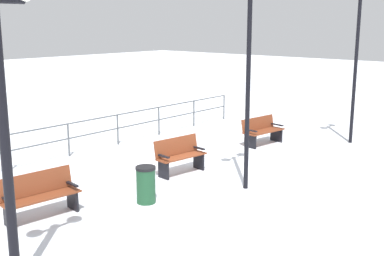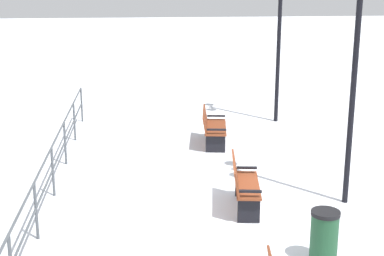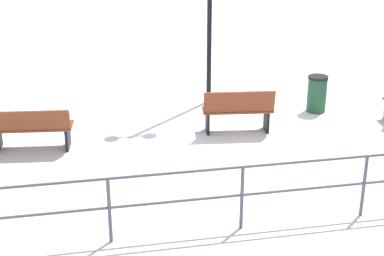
{
  "view_description": "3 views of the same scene",
  "coord_description": "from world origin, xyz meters",
  "views": [
    {
      "loc": [
        8.18,
        -8.89,
        3.83
      ],
      "look_at": [
        -0.93,
        1.55,
        0.81
      ],
      "focal_mm": 45.56,
      "sensor_mm": 36.0,
      "label": 1
    },
    {
      "loc": [
        -1.74,
        -9.77,
        4.31
      ],
      "look_at": [
        -0.77,
        2.02,
        0.99
      ],
      "focal_mm": 54.74,
      "sensor_mm": 36.0,
      "label": 2
    },
    {
      "loc": [
        -10.45,
        3.02,
        4.41
      ],
      "look_at": [
        -1.22,
        1.18,
        0.66
      ],
      "focal_mm": 54.32,
      "sensor_mm": 36.0,
      "label": 3
    }
  ],
  "objects": [
    {
      "name": "lamppost_far",
      "position": [
        1.96,
        6.07,
        3.57
      ],
      "size": [
        0.3,
        0.97,
        4.91
      ],
      "color": "black",
      "rests_on": "ground"
    },
    {
      "name": "waterfront_railing",
      "position": [
        -3.53,
        0.0,
        0.66
      ],
      "size": [
        0.05,
        12.99,
        0.99
      ],
      "color": "#4C5156",
      "rests_on": "ground"
    },
    {
      "name": "lamppost_middle",
      "position": [
        1.96,
        0.16,
        3.88
      ],
      "size": [
        0.3,
        1.04,
        5.31
      ],
      "color": "black",
      "rests_on": "ground"
    },
    {
      "name": "lamppost_near",
      "position": [
        1.96,
        -5.69,
        3.07
      ],
      "size": [
        0.32,
        1.2,
        4.41
      ],
      "color": "black",
      "rests_on": "ground"
    },
    {
      "name": "trash_bin",
      "position": [
        0.87,
        -2.03,
        0.41
      ],
      "size": [
        0.43,
        0.43,
        0.81
      ],
      "color": "#1E4C2D",
      "rests_on": "ground"
    },
    {
      "name": "bench_nearest",
      "position": [
        -0.13,
        -3.98,
        0.47
      ],
      "size": [
        0.66,
        1.6,
        0.9
      ],
      "rotation": [
        0.0,
        0.0,
        -0.1
      ],
      "color": "brown",
      "rests_on": "ground"
    },
    {
      "name": "ground_plane",
      "position": [
        0.0,
        0.0,
        0.0
      ],
      "size": [
        80.0,
        80.0,
        0.0
      ],
      "primitive_type": "plane",
      "color": "white",
      "rests_on": "ground"
    },
    {
      "name": "bench_second",
      "position": [
        -0.01,
        0.01,
        0.48
      ],
      "size": [
        0.65,
        1.45,
        0.92
      ],
      "rotation": [
        0.0,
        0.0,
        -0.12
      ],
      "color": "brown",
      "rests_on": "ground"
    },
    {
      "name": "bench_third",
      "position": [
        -0.1,
        4.0,
        0.44
      ],
      "size": [
        0.74,
        1.55,
        0.85
      ],
      "rotation": [
        0.0,
        0.0,
        -0.12
      ],
      "color": "brown",
      "rests_on": "ground"
    }
  ]
}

